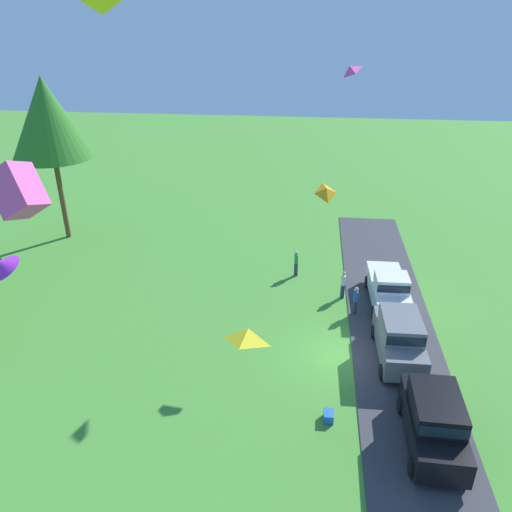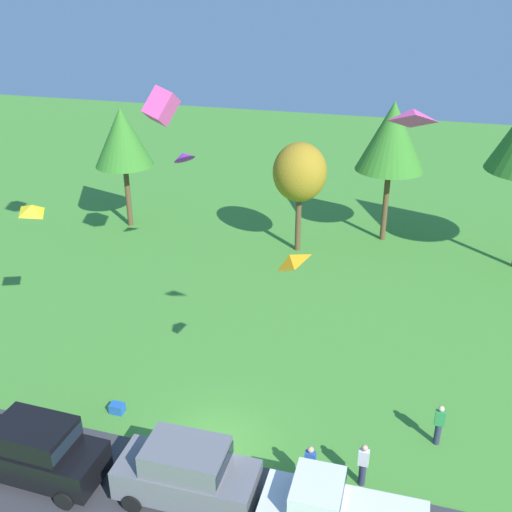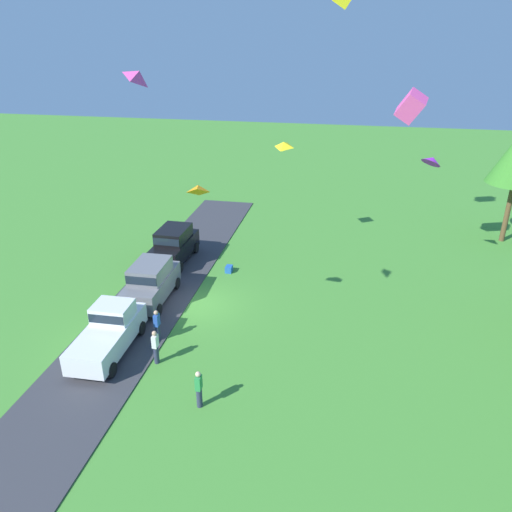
# 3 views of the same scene
# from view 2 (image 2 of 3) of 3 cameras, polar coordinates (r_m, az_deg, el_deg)

# --- Properties ---
(ground_plane) EXTENTS (120.00, 120.00, 0.00)m
(ground_plane) POSITION_cam_2_polar(r_m,az_deg,el_deg) (23.33, -3.97, -17.62)
(ground_plane) COLOR #478E33
(pavement_strip) EXTENTS (36.00, 4.40, 0.06)m
(pavement_strip) POSITION_cam_2_polar(r_m,az_deg,el_deg) (21.52, -6.71, -22.24)
(pavement_strip) COLOR #38383D
(pavement_strip) RESTS_ON ground
(car_suv_near_entrance) EXTENTS (4.63, 2.11, 2.28)m
(car_suv_near_entrance) POSITION_cam_2_polar(r_m,az_deg,el_deg) (22.52, -20.18, -16.89)
(car_suv_near_entrance) COLOR black
(car_suv_near_entrance) RESTS_ON ground
(car_suv_by_flagpole) EXTENTS (4.64, 2.12, 2.28)m
(car_suv_by_flagpole) POSITION_cam_2_polar(r_m,az_deg,el_deg) (20.66, -6.61, -19.70)
(car_suv_by_flagpole) COLOR slate
(car_suv_by_flagpole) RESTS_ON ground
(person_beside_suv) EXTENTS (0.36, 0.24, 1.71)m
(person_beside_suv) POSITION_cam_2_polar(r_m,az_deg,el_deg) (21.37, 5.15, -19.32)
(person_beside_suv) COLOR #2D334C
(person_beside_suv) RESTS_ON ground
(person_on_lawn) EXTENTS (0.36, 0.24, 1.71)m
(person_on_lawn) POSITION_cam_2_polar(r_m,az_deg,el_deg) (21.66, 10.16, -18.95)
(person_on_lawn) COLOR #2D334C
(person_on_lawn) RESTS_ON ground
(person_watching_sky) EXTENTS (0.36, 0.24, 1.71)m
(person_watching_sky) POSITION_cam_2_polar(r_m,az_deg,el_deg) (23.79, 17.03, -15.10)
(person_watching_sky) COLOR #2D334C
(person_watching_sky) RESTS_ON ground
(tree_far_right) EXTENTS (3.89, 3.89, 8.20)m
(tree_far_right) POSITION_cam_2_polar(r_m,az_deg,el_deg) (41.09, -12.60, 10.97)
(tree_far_right) COLOR brown
(tree_far_right) RESTS_ON ground
(tree_lone_near) EXTENTS (3.28, 3.28, 6.92)m
(tree_lone_near) POSITION_cam_2_polar(r_m,az_deg,el_deg) (36.51, 4.19, 7.91)
(tree_lone_near) COLOR brown
(tree_lone_near) RESTS_ON ground
(tree_center_back) EXTENTS (4.29, 4.29, 9.05)m
(tree_center_back) POSITION_cam_2_polar(r_m,az_deg,el_deg) (38.48, 12.82, 11.03)
(tree_center_back) COLOR brown
(tree_center_back) RESTS_ON ground
(cooler_box) EXTENTS (0.56, 0.40, 0.40)m
(cooler_box) POSITION_cam_2_polar(r_m,az_deg,el_deg) (25.20, -13.08, -13.95)
(cooler_box) COLOR blue
(cooler_box) RESTS_ON ground
(kite_diamond_topmost) EXTENTS (1.15, 1.16, 0.59)m
(kite_diamond_topmost) POSITION_cam_2_polar(r_m,az_deg,el_deg) (26.06, -20.49, 4.20)
(kite_diamond_topmost) COLOR yellow
(kite_delta_trailing_tail) EXTENTS (1.60, 1.60, 0.89)m
(kite_delta_trailing_tail) POSITION_cam_2_polar(r_m,az_deg,el_deg) (31.87, -6.91, 9.42)
(kite_delta_trailing_tail) COLOR purple
(kite_diamond_high_left) EXTENTS (1.06, 0.94, 0.67)m
(kite_diamond_high_left) POSITION_cam_2_polar(r_m,az_deg,el_deg) (16.61, 14.69, 12.85)
(kite_diamond_high_left) COLOR #EA4C9E
(kite_box_over_trees) EXTENTS (1.51, 1.80, 2.01)m
(kite_box_over_trees) POSITION_cam_2_polar(r_m,az_deg,el_deg) (30.11, -9.02, 13.92)
(kite_box_over_trees) COLOR #EA4C9E
(kite_diamond_near_flag) EXTENTS (1.11, 0.97, 0.74)m
(kite_diamond_near_flag) POSITION_cam_2_polar(r_m,az_deg,el_deg) (19.41, 3.20, -0.32)
(kite_diamond_near_flag) COLOR orange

